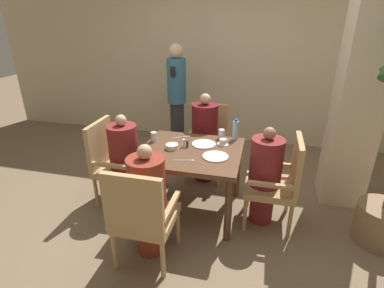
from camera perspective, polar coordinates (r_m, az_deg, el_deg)
name	(u,v)px	position (r m, az deg, el deg)	size (l,w,h in m)	color
ground_plane	(191,209)	(3.44, -0.19, -12.20)	(16.00, 16.00, 0.00)	#7A664C
wall_back	(224,55)	(4.95, 6.13, 16.44)	(8.00, 0.06, 2.80)	beige
pillar_stone	(362,84)	(3.56, 29.67, 9.88)	(0.45, 0.45, 2.70)	beige
dining_table	(191,159)	(3.12, -0.20, -2.93)	(1.03, 0.91, 0.72)	brown
chair_left_side	(113,160)	(3.48, -14.81, -2.96)	(0.49, 0.49, 0.94)	tan
diner_in_left_chair	(125,159)	(3.40, -12.72, -2.73)	(0.32, 0.32, 1.05)	maroon
chair_far_side	(207,139)	(3.92, 2.80, 0.94)	(0.49, 0.49, 0.94)	tan
diner_in_far_chair	(204,137)	(3.75, 2.40, 1.29)	(0.32, 0.32, 1.14)	#5B1419
chair_right_side	(279,180)	(3.11, 16.30, -6.53)	(0.49, 0.49, 0.94)	tan
diner_in_right_chair	(265,175)	(3.08, 13.69, -5.76)	(0.32, 0.32, 1.04)	maroon
chair_near_corner	(142,214)	(2.55, -9.56, -13.06)	(0.49, 0.49, 0.94)	tan
diner_in_near_chair	(148,200)	(2.63, -8.41, -10.51)	(0.32, 0.32, 1.06)	maroon
standing_host	(177,95)	(4.57, -2.92, 9.25)	(0.28, 0.31, 1.63)	#2D2D33
plate_main_left	(204,144)	(3.20, 2.26, -0.01)	(0.26, 0.26, 0.01)	white
plate_main_right	(215,156)	(2.93, 4.48, -2.37)	(0.26, 0.26, 0.01)	white
teacup_with_saucer	(223,142)	(3.21, 5.92, 0.34)	(0.12, 0.12, 0.06)	white
bowl_small	(172,146)	(3.10, -3.83, -0.47)	(0.13, 0.13, 0.05)	white
water_bottle	(236,130)	(3.33, 8.29, 2.65)	(0.06, 0.06, 0.24)	#A3C6DB
glass_tall_near	(221,134)	(3.36, 5.64, 1.92)	(0.07, 0.07, 0.11)	silver
glass_tall_mid	(154,137)	(3.29, -7.27, 1.38)	(0.07, 0.07, 0.11)	silver
salt_shaker	(184,143)	(3.13, -1.61, 0.17)	(0.03, 0.03, 0.08)	white
pepper_shaker	(187,144)	(3.12, -0.91, 0.07)	(0.03, 0.03, 0.08)	#4C3D2D
fork_beside_plate	(186,160)	(2.86, -1.22, -3.13)	(0.20, 0.06, 0.00)	silver
knife_beside_plate	(181,137)	(3.39, -2.02, 1.32)	(0.19, 0.12, 0.00)	silver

